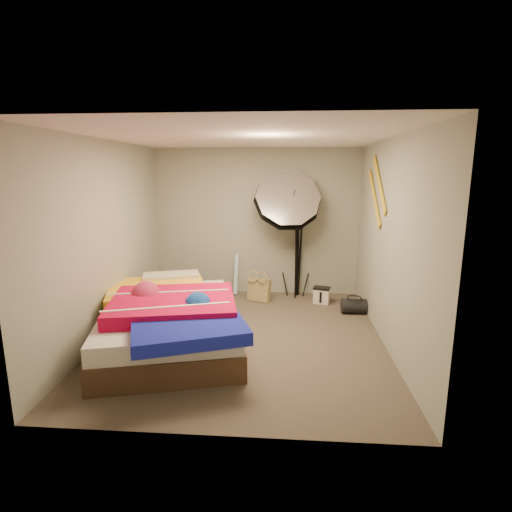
# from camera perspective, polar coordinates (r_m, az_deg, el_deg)

# --- Properties ---
(floor) EXTENTS (4.00, 4.00, 0.00)m
(floor) POSITION_cam_1_polar(r_m,az_deg,el_deg) (5.30, -1.60, -11.45)
(floor) COLOR brown
(floor) RESTS_ON ground
(ceiling) EXTENTS (4.00, 4.00, 0.00)m
(ceiling) POSITION_cam_1_polar(r_m,az_deg,el_deg) (4.88, -1.78, 16.61)
(ceiling) COLOR silver
(ceiling) RESTS_ON wall_back
(wall_back) EXTENTS (3.50, 0.00, 3.50)m
(wall_back) POSITION_cam_1_polar(r_m,az_deg,el_deg) (6.91, 0.05, 4.84)
(wall_back) COLOR gray
(wall_back) RESTS_ON floor
(wall_front) EXTENTS (3.50, 0.00, 3.50)m
(wall_front) POSITION_cam_1_polar(r_m,az_deg,el_deg) (3.00, -5.66, -4.55)
(wall_front) COLOR gray
(wall_front) RESTS_ON floor
(wall_left) EXTENTS (0.00, 4.00, 4.00)m
(wall_left) POSITION_cam_1_polar(r_m,az_deg,el_deg) (5.41, -20.48, 2.11)
(wall_left) COLOR gray
(wall_left) RESTS_ON floor
(wall_right) EXTENTS (0.00, 4.00, 4.00)m
(wall_right) POSITION_cam_1_polar(r_m,az_deg,el_deg) (5.06, 18.43, 1.64)
(wall_right) COLOR gray
(wall_right) RESTS_ON floor
(tote_bag) EXTENTS (0.41, 0.30, 0.39)m
(tote_bag) POSITION_cam_1_polar(r_m,az_deg,el_deg) (6.63, 0.42, -4.84)
(tote_bag) COLOR tan
(tote_bag) RESTS_ON floor
(wrapping_roll) EXTENTS (0.11, 0.21, 0.69)m
(wrapping_roll) POSITION_cam_1_polar(r_m,az_deg,el_deg) (7.01, -2.87, -2.62)
(wrapping_roll) COLOR #66C3E4
(wrapping_roll) RESTS_ON floor
(camera_case) EXTENTS (0.28, 0.23, 0.25)m
(camera_case) POSITION_cam_1_polar(r_m,az_deg,el_deg) (6.62, 9.34, -5.63)
(camera_case) COLOR silver
(camera_case) RESTS_ON floor
(duffel_bag) EXTENTS (0.37, 0.23, 0.23)m
(duffel_bag) POSITION_cam_1_polar(r_m,az_deg,el_deg) (6.26, 13.80, -6.96)
(duffel_bag) COLOR black
(duffel_bag) RESTS_ON floor
(wall_stripe_upper) EXTENTS (0.02, 0.91, 0.78)m
(wall_stripe_upper) POSITION_cam_1_polar(r_m,az_deg,el_deg) (5.57, 17.22, 9.85)
(wall_stripe_upper) COLOR gold
(wall_stripe_upper) RESTS_ON wall_right
(wall_stripe_lower) EXTENTS (0.02, 0.91, 0.78)m
(wall_stripe_lower) POSITION_cam_1_polar(r_m,az_deg,el_deg) (5.83, 16.56, 7.98)
(wall_stripe_lower) COLOR gold
(wall_stripe_lower) RESTS_ON wall_right
(bed) EXTENTS (2.16, 2.66, 0.66)m
(bed) POSITION_cam_1_polar(r_m,az_deg,el_deg) (5.07, -12.15, -8.78)
(bed) COLOR #473020
(bed) RESTS_ON floor
(photo_umbrella) EXTENTS (1.29, 0.89, 2.27)m
(photo_umbrella) POSITION_cam_1_polar(r_m,az_deg,el_deg) (6.49, 4.44, 7.72)
(photo_umbrella) COLOR black
(photo_umbrella) RESTS_ON floor
(camera_tripod) EXTENTS (0.08, 0.08, 1.41)m
(camera_tripod) POSITION_cam_1_polar(r_m,az_deg,el_deg) (6.83, 5.99, 0.92)
(camera_tripod) COLOR black
(camera_tripod) RESTS_ON floor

